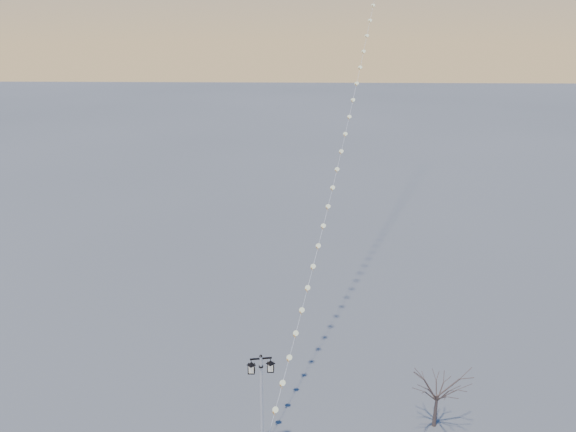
{
  "coord_description": "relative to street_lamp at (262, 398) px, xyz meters",
  "views": [
    {
      "loc": [
        1.27,
        -21.67,
        20.31
      ],
      "look_at": [
        0.46,
        7.56,
        9.67
      ],
      "focal_mm": 35.42,
      "sensor_mm": 36.0,
      "label": 1
    }
  ],
  "objects": [
    {
      "name": "street_lamp",
      "position": [
        0.0,
        0.0,
        0.0
      ],
      "size": [
        1.35,
        0.62,
        5.38
      ],
      "rotation": [
        0.0,
        0.0,
        0.17
      ],
      "color": "black",
      "rests_on": "ground"
    },
    {
      "name": "kite_train",
      "position": [
        6.47,
        23.52,
        17.33
      ],
      "size": [
        13.08,
        46.69,
        40.8
      ],
      "rotation": [
        0.0,
        0.0,
        -0.24
      ],
      "color": "black",
      "rests_on": "ground"
    },
    {
      "name": "bare_tree",
      "position": [
        8.79,
        1.87,
        -0.57
      ],
      "size": [
        2.09,
        2.09,
        3.46
      ],
      "rotation": [
        0.0,
        0.0,
        0.31
      ],
      "color": "#4A3A33",
      "rests_on": "ground"
    }
  ]
}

